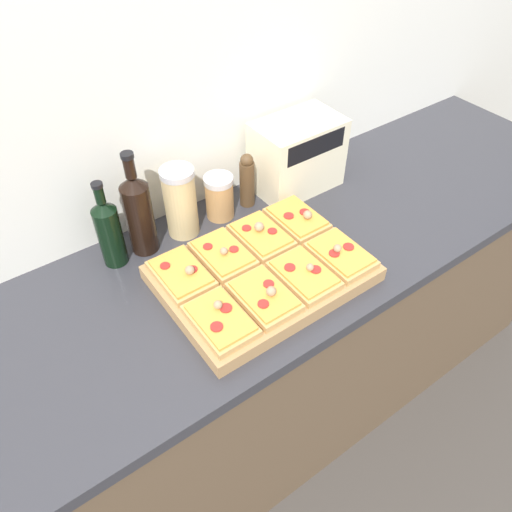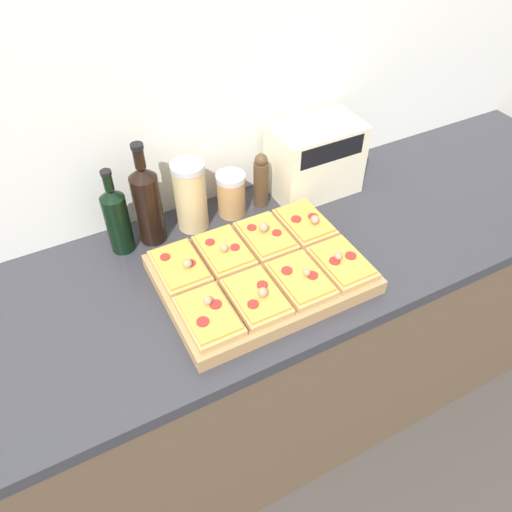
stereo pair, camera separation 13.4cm
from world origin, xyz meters
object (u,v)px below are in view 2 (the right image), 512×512
(toaster_oven, at_px, (315,159))
(grain_jar_tall, at_px, (191,196))
(cutting_board, at_px, (261,274))
(olive_oil_bottle, at_px, (117,219))
(grain_jar_short, at_px, (231,194))
(wine_bottle, at_px, (147,203))
(pepper_mill, at_px, (261,180))

(toaster_oven, bearing_deg, grain_jar_tall, 178.36)
(cutting_board, xyz_separation_m, toaster_oven, (0.35, 0.29, 0.10))
(olive_oil_bottle, xyz_separation_m, grain_jar_short, (0.35, -0.00, -0.04))
(grain_jar_tall, relative_size, grain_jar_short, 1.55)
(cutting_board, relative_size, grain_jar_short, 3.78)
(wine_bottle, xyz_separation_m, grain_jar_tall, (0.13, 0.00, -0.02))
(cutting_board, bearing_deg, toaster_oven, 39.57)
(grain_jar_tall, bearing_deg, cutting_board, -76.18)
(grain_jar_tall, height_order, pepper_mill, grain_jar_tall)
(grain_jar_short, xyz_separation_m, pepper_mill, (0.10, 0.00, 0.02))
(grain_jar_tall, xyz_separation_m, grain_jar_short, (0.13, -0.00, -0.04))
(olive_oil_bottle, bearing_deg, toaster_oven, -1.08)
(wine_bottle, bearing_deg, grain_jar_short, 0.00)
(grain_jar_tall, distance_m, grain_jar_short, 0.14)
(wine_bottle, height_order, pepper_mill, wine_bottle)
(olive_oil_bottle, bearing_deg, pepper_mill, 0.00)
(cutting_board, bearing_deg, pepper_mill, 61.92)
(wine_bottle, distance_m, pepper_mill, 0.36)
(cutting_board, xyz_separation_m, pepper_mill, (0.16, 0.30, 0.07))
(wine_bottle, height_order, grain_jar_short, wine_bottle)
(olive_oil_bottle, height_order, grain_jar_tall, olive_oil_bottle)
(wine_bottle, bearing_deg, cutting_board, -56.04)
(olive_oil_bottle, distance_m, wine_bottle, 0.09)
(wine_bottle, relative_size, grain_jar_tall, 1.45)
(cutting_board, xyz_separation_m, wine_bottle, (-0.20, 0.30, 0.11))
(pepper_mill, height_order, toaster_oven, toaster_oven)
(wine_bottle, relative_size, grain_jar_short, 2.24)
(olive_oil_bottle, bearing_deg, wine_bottle, -0.00)
(pepper_mill, bearing_deg, toaster_oven, -3.67)
(cutting_board, xyz_separation_m, grain_jar_tall, (-0.07, 0.30, 0.09))
(grain_jar_tall, xyz_separation_m, pepper_mill, (0.23, 0.00, -0.02))
(toaster_oven, bearing_deg, wine_bottle, 178.74)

